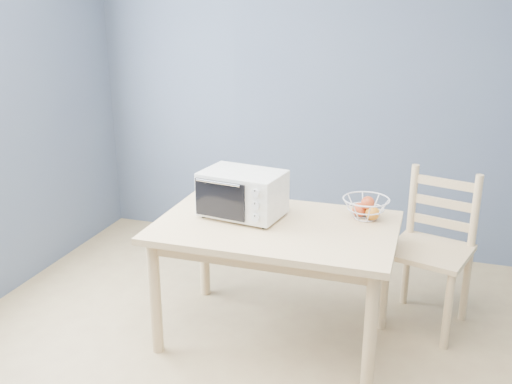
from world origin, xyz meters
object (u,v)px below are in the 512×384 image
(dining_table, at_px, (275,240))
(toaster_oven, at_px, (240,193))
(dining_chair, at_px, (431,252))
(fruit_basket, at_px, (366,207))

(dining_table, distance_m, toaster_oven, 0.36)
(dining_table, relative_size, dining_chair, 1.41)
(fruit_basket, height_order, dining_chair, dining_chair)
(dining_table, xyz_separation_m, dining_chair, (0.89, 0.47, -0.16))
(fruit_basket, relative_size, dining_chair, 0.35)
(fruit_basket, bearing_deg, dining_chair, 28.23)
(dining_table, xyz_separation_m, fruit_basket, (0.49, 0.25, 0.17))
(dining_table, bearing_deg, dining_chair, 27.62)
(toaster_oven, bearing_deg, fruit_basket, 22.70)
(dining_table, height_order, toaster_oven, toaster_oven)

